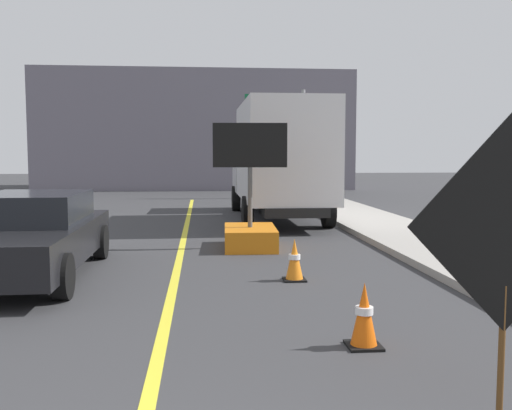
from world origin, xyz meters
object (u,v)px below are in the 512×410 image
arrow_board_trailer (250,226)px  traffic_cone_near_sign (364,315)px  highway_guide_sign (286,124)px  traffic_cone_mid_lane (294,260)px  roadwork_sign (507,230)px  pickup_car (31,235)px  box_truck (278,159)px

arrow_board_trailer → traffic_cone_near_sign: bearing=-84.3°
highway_guide_sign → traffic_cone_near_sign: (-2.20, -20.71, -3.08)m
highway_guide_sign → traffic_cone_mid_lane: (-2.42, -17.47, -3.09)m
roadwork_sign → highway_guide_sign: 22.60m
traffic_cone_near_sign → pickup_car: bearing=138.7°
arrow_board_trailer → highway_guide_sign: 14.73m
roadwork_sign → traffic_cone_mid_lane: roadwork_sign is taller
roadwork_sign → box_truck: (0.09, 13.57, 0.42)m
roadwork_sign → pickup_car: 7.69m
highway_guide_sign → pickup_car: bearing=-111.9°
box_truck → pickup_car: size_ratio=1.64×
roadwork_sign → traffic_cone_mid_lane: bearing=98.9°
roadwork_sign → traffic_cone_mid_lane: size_ratio=3.44×
pickup_car → highway_guide_sign: bearing=68.1°
pickup_car → traffic_cone_near_sign: 6.03m
traffic_cone_near_sign → traffic_cone_mid_lane: size_ratio=1.02×
box_truck → pickup_car: (-5.18, -7.85, -1.19)m
pickup_car → traffic_cone_mid_lane: 4.38m
highway_guide_sign → roadwork_sign: bearing=-94.2°
arrow_board_trailer → box_truck: (1.31, 5.26, 1.41)m
roadwork_sign → pickup_car: roadwork_sign is taller
traffic_cone_near_sign → box_truck: bearing=86.8°
pickup_car → highway_guide_sign: highway_guide_sign is taller
box_truck → highway_guide_sign: size_ratio=1.59×
box_truck → arrow_board_trailer: bearing=-104.0°
traffic_cone_near_sign → traffic_cone_mid_lane: traffic_cone_near_sign is taller
roadwork_sign → traffic_cone_near_sign: size_ratio=3.37×
roadwork_sign → highway_guide_sign: (1.64, 22.45, 1.95)m
highway_guide_sign → box_truck: bearing=-99.9°
roadwork_sign → box_truck: bearing=89.6°
arrow_board_trailer → box_truck: 5.60m
box_truck → traffic_cone_mid_lane: size_ratio=11.72×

